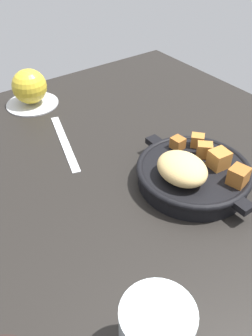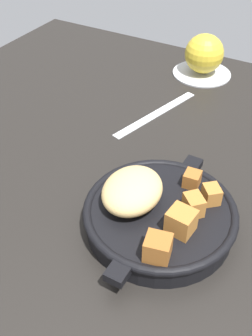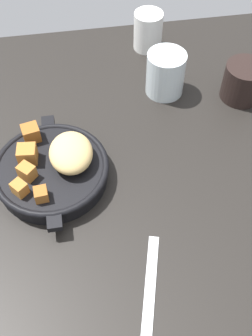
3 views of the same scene
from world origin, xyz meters
TOP-DOWN VIEW (x-y plane):
  - ground_plane at (0.00, 0.00)cm, footprint 98.74×95.74cm
  - cast_iron_skillet at (-5.43, -10.80)cm, footprint 24.58×20.33cm
  - saucer_plate at (38.80, -0.35)cm, footprint 12.55×12.55cm
  - red_apple at (38.80, -0.35)cm, footprint 8.20×8.20cm
  - butter_knife at (19.45, 1.49)cm, footprint 20.80×7.22cm

SIDE VIEW (x-z plane):
  - ground_plane at x=0.00cm, z-range -2.40..0.00cm
  - butter_knife at x=19.45cm, z-range 0.00..0.36cm
  - saucer_plate at x=38.80cm, z-range 0.00..0.60cm
  - cast_iron_skillet at x=-5.43cm, z-range -1.15..6.49cm
  - red_apple at x=38.80cm, z-range 0.60..8.80cm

